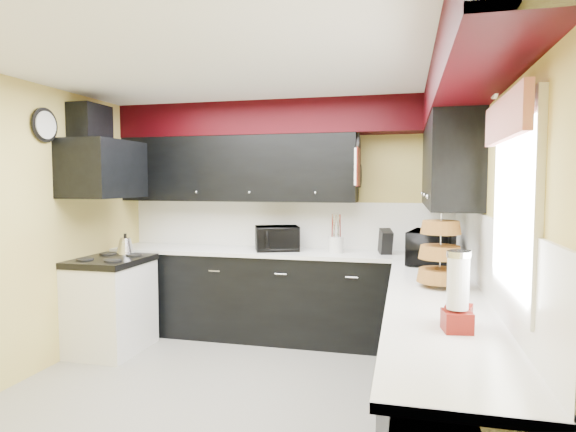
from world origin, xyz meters
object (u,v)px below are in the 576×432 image
object	(u,v)px
toaster_oven	(277,238)
microwave	(432,247)
knife_block	(386,242)
kettle	(125,246)
utensil_crock	(336,245)

from	to	relation	value
toaster_oven	microwave	bearing A→B (deg)	-38.83
microwave	knife_block	distance (m)	0.64
microwave	kettle	xyz separation A→B (m)	(-3.02, 0.02, -0.08)
knife_block	kettle	bearing A→B (deg)	174.37
toaster_oven	utensil_crock	bearing A→B (deg)	-21.88
utensil_crock	knife_block	size ratio (longest dim) A/B	0.66
microwave	knife_block	size ratio (longest dim) A/B	2.16
utensil_crock	microwave	bearing A→B (deg)	-27.71
microwave	kettle	size ratio (longest dim) A/B	2.89
knife_block	kettle	size ratio (longest dim) A/B	1.34
utensil_crock	knife_block	distance (m)	0.49
toaster_oven	kettle	size ratio (longest dim) A/B	2.43
toaster_oven	kettle	world-z (taller)	toaster_oven
knife_block	kettle	distance (m)	2.65
utensil_crock	kettle	size ratio (longest dim) A/B	0.89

